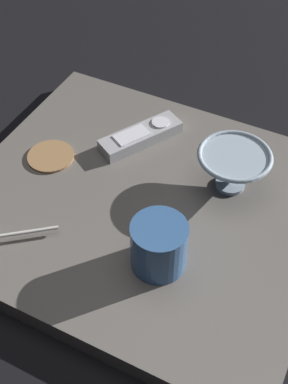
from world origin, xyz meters
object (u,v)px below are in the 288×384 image
tv_remote_near (141,136)px  drink_coaster (51,156)px  coffee_mug (159,246)px  cereal_bowl (233,168)px

tv_remote_near → drink_coaster: size_ratio=1.91×
coffee_mug → drink_coaster: bearing=66.3°
cereal_bowl → tv_remote_near: size_ratio=0.77×
cereal_bowl → drink_coaster: size_ratio=1.47×
coffee_mug → tv_remote_near: 0.29m
cereal_bowl → coffee_mug: size_ratio=1.48×
coffee_mug → tv_remote_near: (0.24, 0.15, -0.03)m
cereal_bowl → tv_remote_near: (0.04, 0.19, -0.03)m
coffee_mug → tv_remote_near: size_ratio=0.52×
cereal_bowl → drink_coaster: bearing=104.2°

